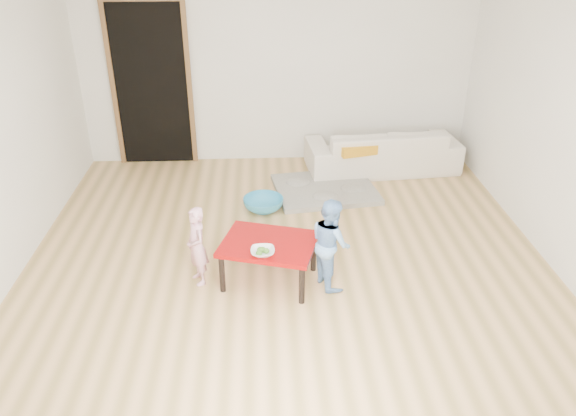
{
  "coord_description": "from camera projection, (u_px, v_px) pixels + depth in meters",
  "views": [
    {
      "loc": [
        -0.22,
        -4.61,
        3.0
      ],
      "look_at": [
        0.0,
        -0.2,
        0.65
      ],
      "focal_mm": 35.0,
      "sensor_mm": 36.0,
      "label": 1
    }
  ],
  "objects": [
    {
      "name": "blanket",
      "position": [
        325.0,
        189.0,
        6.75
      ],
      "size": [
        1.29,
        1.13,
        0.06
      ],
      "primitive_type": null,
      "rotation": [
        0.0,
        0.0,
        0.14
      ],
      "color": "#A29C8F",
      "rests_on": "floor"
    },
    {
      "name": "sofa",
      "position": [
        382.0,
        149.0,
        7.22
      ],
      "size": [
        1.98,
        0.92,
        0.56
      ],
      "primitive_type": "imported",
      "rotation": [
        0.0,
        0.0,
        3.23
      ],
      "color": "silver",
      "rests_on": "floor"
    },
    {
      "name": "floor",
      "position": [
        287.0,
        257.0,
        5.48
      ],
      "size": [
        5.0,
        5.0,
        0.01
      ],
      "primitive_type": "cube",
      "color": "#A28245",
      "rests_on": "ground"
    },
    {
      "name": "red_table",
      "position": [
        269.0,
        261.0,
        5.05
      ],
      "size": [
        0.95,
        0.82,
        0.41
      ],
      "primitive_type": null,
      "rotation": [
        0.0,
        0.0,
        -0.29
      ],
      "color": "#8C0707",
      "rests_on": "floor"
    },
    {
      "name": "child_blue",
      "position": [
        331.0,
        243.0,
        4.91
      ],
      "size": [
        0.43,
        0.49,
        0.84
      ],
      "primitive_type": "imported",
      "rotation": [
        0.0,
        0.0,
        1.9
      ],
      "color": "#598BCF",
      "rests_on": "floor"
    },
    {
      "name": "doorway",
      "position": [
        152.0,
        86.0,
        7.12
      ],
      "size": [
        1.02,
        0.08,
        2.11
      ],
      "primitive_type": null,
      "color": "brown",
      "rests_on": "back_wall"
    },
    {
      "name": "bowl",
      "position": [
        263.0,
        252.0,
        4.76
      ],
      "size": [
        0.2,
        0.2,
        0.05
      ],
      "primitive_type": "imported",
      "color": "white",
      "rests_on": "red_table"
    },
    {
      "name": "right_wall",
      "position": [
        568.0,
        126.0,
        4.98
      ],
      "size": [
        0.02,
        5.0,
        2.6
      ],
      "primitive_type": "cube",
      "color": "white",
      "rests_on": "floor"
    },
    {
      "name": "broccoli",
      "position": [
        263.0,
        252.0,
        4.76
      ],
      "size": [
        0.12,
        0.12,
        0.06
      ],
      "primitive_type": null,
      "color": "#2D5919",
      "rests_on": "red_table"
    },
    {
      "name": "back_wall",
      "position": [
        277.0,
        62.0,
        7.08
      ],
      "size": [
        5.0,
        0.02,
        2.6
      ],
      "primitive_type": "cube",
      "color": "white",
      "rests_on": "floor"
    },
    {
      "name": "child_pink",
      "position": [
        197.0,
        246.0,
        4.95
      ],
      "size": [
        0.28,
        0.32,
        0.75
      ],
      "primitive_type": "imported",
      "rotation": [
        0.0,
        0.0,
        -1.13
      ],
      "color": "pink",
      "rests_on": "floor"
    },
    {
      "name": "cushion",
      "position": [
        354.0,
        146.0,
        6.9
      ],
      "size": [
        0.54,
        0.5,
        0.12
      ],
      "primitive_type": "cube",
      "rotation": [
        0.0,
        0.0,
        0.26
      ],
      "color": "orange",
      "rests_on": "sofa"
    },
    {
      "name": "basin",
      "position": [
        263.0,
        204.0,
        6.32
      ],
      "size": [
        0.45,
        0.45,
        0.14
      ],
      "primitive_type": "imported",
      "color": "#3396C0",
      "rests_on": "floor"
    }
  ]
}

